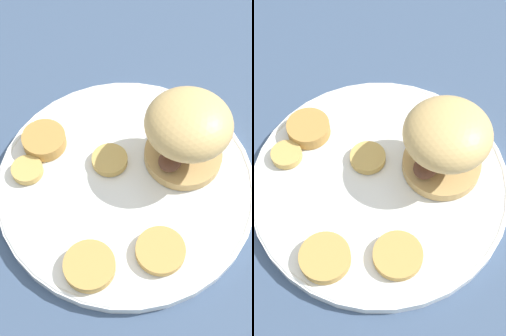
# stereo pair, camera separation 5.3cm
# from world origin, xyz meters

# --- Properties ---
(ground_plane) EXTENTS (4.00, 4.00, 0.00)m
(ground_plane) POSITION_xyz_m (0.00, 0.00, 0.00)
(ground_plane) COLOR #3D5170
(dinner_plate) EXTENTS (0.31, 0.31, 0.02)m
(dinner_plate) POSITION_xyz_m (0.00, 0.00, 0.01)
(dinner_plate) COLOR white
(dinner_plate) RESTS_ON ground_plane
(sandwich) EXTENTS (0.10, 0.10, 0.09)m
(sandwich) POSITION_xyz_m (0.07, -0.02, 0.07)
(sandwich) COLOR tan
(sandwich) RESTS_ON dinner_plate
(potato_round_0) EXTENTS (0.05, 0.05, 0.01)m
(potato_round_0) POSITION_xyz_m (-0.10, -0.06, 0.02)
(potato_round_0) COLOR tan
(potato_round_0) RESTS_ON dinner_plate
(potato_round_1) EXTENTS (0.04, 0.04, 0.01)m
(potato_round_1) POSITION_xyz_m (-0.08, 0.08, 0.02)
(potato_round_1) COLOR tan
(potato_round_1) RESTS_ON dinner_plate
(potato_round_2) EXTENTS (0.05, 0.05, 0.01)m
(potato_round_2) POSITION_xyz_m (-0.03, -0.09, 0.02)
(potato_round_2) COLOR tan
(potato_round_2) RESTS_ON dinner_plate
(potato_round_3) EXTENTS (0.04, 0.04, 0.01)m
(potato_round_3) POSITION_xyz_m (0.00, 0.03, 0.02)
(potato_round_3) COLOR tan
(potato_round_3) RESTS_ON dinner_plate
(potato_round_4) EXTENTS (0.05, 0.05, 0.02)m
(potato_round_4) POSITION_xyz_m (-0.05, 0.10, 0.02)
(potato_round_4) COLOR #BC8942
(potato_round_4) RESTS_ON dinner_plate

